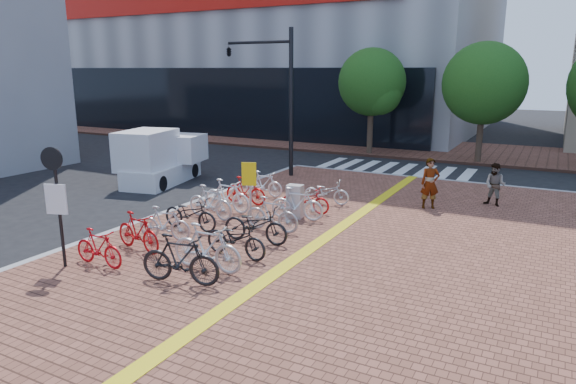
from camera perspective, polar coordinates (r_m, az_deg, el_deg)
The scene contains 30 objects.
ground at distance 14.15m, azimuth -6.86°, elevation -6.89°, with size 120.00×120.00×0.00m, color black.
sidewalk at distance 8.90m, azimuth -9.36°, elevation -19.59°, with size 14.00×34.00×0.15m, color brown.
tactile_strip at distance 9.42m, azimuth -14.47°, elevation -17.27°, with size 0.40×34.00×0.01m, color yellow.
kerb_north at distance 23.82m, azimuth 16.05°, elevation 1.26°, with size 14.00×0.25×0.15m, color gray.
far_sidewalk at distance 33.11m, azimuth 14.27°, elevation 4.68°, with size 70.00×8.00×0.15m, color brown.
crosswalk at distance 26.32m, azimuth 11.64°, elevation 2.48°, with size 7.50×4.00×0.01m.
street_trees at distance 28.44m, azimuth 23.05°, elevation 10.82°, with size 16.20×4.60×6.35m.
bike_0 at distance 13.54m, azimuth -20.31°, elevation -5.82°, with size 0.44×1.57×0.94m, color red.
bike_1 at distance 14.32m, azimuth -16.33°, elevation -4.27°, with size 0.49×1.74×1.05m, color #AD0C0F.
bike_2 at distance 15.02m, azimuth -13.56°, elevation -3.40°, with size 0.46×1.63×0.98m, color #B8B8BD.
bike_3 at distance 15.81m, azimuth -10.81°, elevation -2.37°, with size 0.66×1.90×1.00m, color black.
bike_4 at distance 16.84m, azimuth -8.65°, elevation -1.13°, with size 0.52×1.83×1.10m, color silver.
bike_5 at distance 17.59m, azimuth -6.80°, elevation -0.41°, with size 0.53×1.86×1.12m, color white.
bike_6 at distance 18.53m, azimuth -4.74°, elevation 0.15°, with size 0.47×1.65×0.99m, color #B80E0D.
bike_7 at distance 19.64m, azimuth -2.72°, elevation 0.92°, with size 0.46×1.62×0.97m, color white.
bike_8 at distance 11.92m, azimuth -11.90°, elevation -7.33°, with size 0.54×1.93×1.16m, color black.
bike_9 at distance 12.54m, azimuth -9.01°, elevation -6.12°, with size 0.55×1.94×1.16m, color silver.
bike_10 at distance 13.38m, azimuth -5.81°, elevation -5.16°, with size 0.65×1.87×0.98m, color black.
bike_11 at distance 14.41m, azimuth -3.63°, elevation -3.63°, with size 0.69×1.97×1.04m, color black.
bike_12 at distance 15.37m, azimuth -1.80°, elevation -2.48°, with size 0.50×1.75×1.05m, color #ADACB1.
bike_13 at distance 16.53m, azimuth 1.02°, elevation -1.33°, with size 0.50×1.76×1.06m, color silver.
bike_14 at distance 17.37m, azimuth 1.94°, elevation -0.87°, with size 0.60×1.71×0.90m, color #B00C10.
bike_15 at distance 18.55m, azimuth 4.28°, elevation 0.01°, with size 0.59×1.69×0.89m, color silver.
pedestrian_a at distance 18.51m, azimuth 15.50°, elevation 0.92°, with size 0.64×0.42×1.77m, color gray.
pedestrian_b at distance 19.61m, azimuth 22.02°, elevation 0.75°, with size 0.75×0.58×1.53m, color #505666.
utility_box at distance 16.78m, azimuth 0.78°, elevation -1.04°, with size 0.50×0.37×1.10m, color silver.
yellow_sign at distance 16.94m, azimuth -4.28°, elevation 1.47°, with size 0.47×0.21×1.79m.
notice_sign at distance 13.44m, azimuth -24.36°, elevation -0.07°, with size 0.54×0.22×2.99m.
traffic_light_pole at distance 23.88m, azimuth -2.94°, elevation 12.87°, with size 3.50×1.35×6.53m.
box_truck at distance 23.16m, azimuth -13.98°, elevation 3.68°, with size 2.56×4.38×2.38m.
Camera 1 is at (7.64, -10.86, 4.90)m, focal length 32.00 mm.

